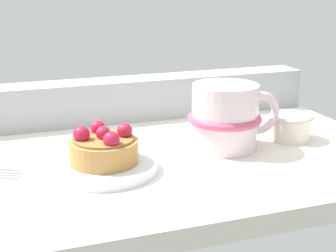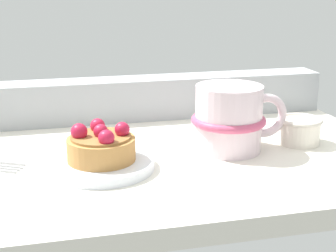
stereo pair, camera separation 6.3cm
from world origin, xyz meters
The scene contains 6 objects.
ground_plane centered at (0.00, 0.00, -1.24)cm, with size 66.69×40.84×2.47cm, color silver.
window_rail_back centered at (0.00, 17.56, 3.31)cm, with size 65.36×5.73×6.62cm, color #9EA3A8.
dessert_plate centered at (-6.76, -3.96, 0.55)cm, with size 12.77×12.77×1.18cm.
raspberry_tart centered at (-6.77, -3.96, 2.98)cm, with size 8.23×8.23×4.69cm.
coffee_mug centered at (10.76, -0.92, 4.38)cm, with size 13.35×10.00×8.83cm.
sugar_bowl centered at (21.14, -0.69, 1.98)cm, with size 6.20×6.20×3.68cm.
Camera 1 is at (-18.54, -59.69, 22.69)cm, focal length 53.92 mm.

